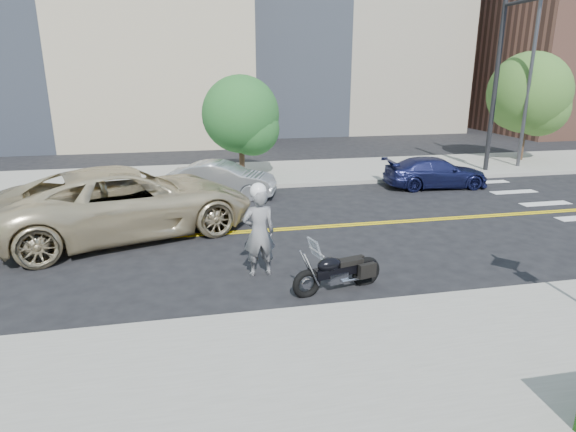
% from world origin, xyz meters
% --- Properties ---
extents(ground_plane, '(120.00, 120.00, 0.00)m').
position_xyz_m(ground_plane, '(0.00, 0.00, 0.00)').
color(ground_plane, black).
rests_on(ground_plane, ground).
extents(sidewalk_near, '(60.00, 5.00, 0.15)m').
position_xyz_m(sidewalk_near, '(0.00, -7.50, 0.07)').
color(sidewalk_near, '#9E9B91').
rests_on(sidewalk_near, ground_plane).
extents(sidewalk_far, '(60.00, 5.00, 0.15)m').
position_xyz_m(sidewalk_far, '(0.00, 7.50, 0.07)').
color(sidewalk_far, '#9E9B91').
rests_on(sidewalk_far, ground_plane).
extents(lamp_post, '(0.16, 0.16, 8.00)m').
position_xyz_m(lamp_post, '(12.00, 6.50, 4.15)').
color(lamp_post, '#4C4C51').
rests_on(lamp_post, sidewalk_far).
extents(traffic_light, '(0.28, 4.50, 7.00)m').
position_xyz_m(traffic_light, '(10.00, 5.08, 4.67)').
color(traffic_light, black).
rests_on(traffic_light, sidewalk_far).
extents(motorcyclist, '(0.76, 0.54, 2.12)m').
position_xyz_m(motorcyclist, '(-1.54, -3.04, 1.06)').
color(motorcyclist, '#9C9DA1').
rests_on(motorcyclist, ground).
extents(motorcycle, '(2.08, 1.06, 1.21)m').
position_xyz_m(motorcycle, '(-0.06, -4.15, 0.61)').
color(motorcycle, black).
rests_on(motorcycle, ground).
extents(suv, '(7.49, 5.15, 1.90)m').
position_xyz_m(suv, '(-4.66, 0.44, 0.95)').
color(suv, beige).
rests_on(suv, ground).
extents(parked_car_silver, '(4.04, 2.40, 1.26)m').
position_xyz_m(parked_car_silver, '(-1.82, 4.20, 0.63)').
color(parked_car_silver, '#A3A7AB').
rests_on(parked_car_silver, ground).
extents(parked_car_blue, '(4.13, 1.90, 1.17)m').
position_xyz_m(parked_car_blue, '(6.45, 3.96, 0.58)').
color(parked_car_blue, '#191E4D').
rests_on(parked_car_blue, ground).
extents(tree_far_a, '(3.12, 3.12, 4.27)m').
position_xyz_m(tree_far_a, '(-0.81, 6.81, 2.70)').
color(tree_far_a, '#382619').
rests_on(tree_far_a, ground).
extents(tree_far_b, '(3.83, 3.83, 5.29)m').
position_xyz_m(tree_far_b, '(13.15, 7.93, 3.37)').
color(tree_far_b, '#382619').
rests_on(tree_far_b, ground).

